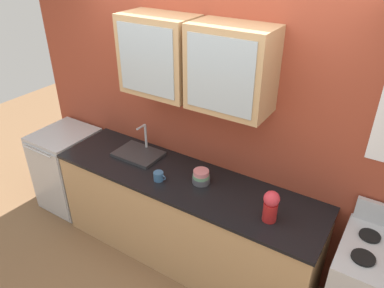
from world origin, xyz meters
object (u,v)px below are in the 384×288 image
object	(u,v)px
sink_faucet	(139,153)
bowl_stack	(201,177)
dishwasher	(69,169)
vase	(271,205)
cup_near_sink	(159,176)

from	to	relation	value
sink_faucet	bowl_stack	xyz separation A→B (m)	(0.75, -0.06, 0.03)
bowl_stack	dishwasher	xyz separation A→B (m)	(-1.74, -0.04, -0.52)
bowl_stack	dishwasher	size ratio (longest dim) A/B	0.17
vase	dishwasher	xyz separation A→B (m)	(-2.42, 0.09, -0.60)
cup_near_sink	dishwasher	bearing A→B (deg)	174.78
sink_faucet	bowl_stack	size ratio (longest dim) A/B	2.88
bowl_stack	vase	world-z (taller)	vase
vase	bowl_stack	bearing A→B (deg)	168.87
sink_faucet	cup_near_sink	distance (m)	0.48
vase	cup_near_sink	size ratio (longest dim) A/B	2.14
cup_near_sink	dishwasher	xyz separation A→B (m)	(-1.41, 0.13, -0.50)
cup_near_sink	dishwasher	distance (m)	1.50
cup_near_sink	sink_faucet	bearing A→B (deg)	151.36
sink_faucet	dishwasher	distance (m)	1.11
bowl_stack	cup_near_sink	xyz separation A→B (m)	(-0.33, -0.17, -0.02)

